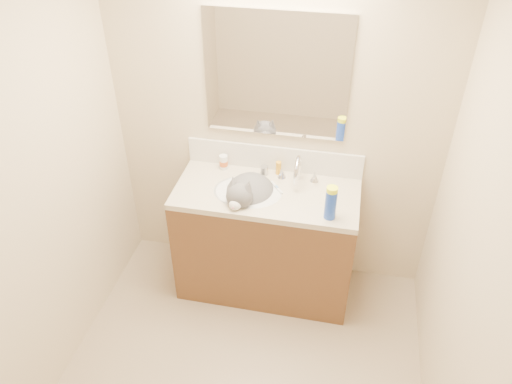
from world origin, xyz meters
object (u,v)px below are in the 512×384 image
at_px(faucet, 298,172).
at_px(silver_jar, 264,170).
at_px(basin, 248,200).
at_px(spray_can, 331,205).
at_px(cat, 248,194).
at_px(amber_bottle, 279,168).
at_px(vanity_cabinet, 266,243).
at_px(pill_bottle, 224,162).

distance_m(faucet, silver_jar, 0.25).
bearing_deg(basin, spray_can, -15.97).
height_order(cat, amber_bottle, cat).
bearing_deg(basin, faucet, 29.12).
height_order(amber_bottle, spray_can, spray_can).
distance_m(basin, amber_bottle, 0.32).
bearing_deg(vanity_cabinet, cat, -163.80).
relative_size(cat, amber_bottle, 5.14).
distance_m(silver_jar, amber_bottle, 0.10).
xyz_separation_m(basin, spray_can, (0.54, -0.15, 0.17)).
bearing_deg(faucet, vanity_cabinet, -142.71).
relative_size(basin, faucet, 1.61).
relative_size(basin, cat, 0.94).
distance_m(cat, amber_bottle, 0.30).
relative_size(cat, silver_jar, 7.84).
bearing_deg(pill_bottle, amber_bottle, 2.02).
height_order(cat, pill_bottle, cat).
xyz_separation_m(pill_bottle, amber_bottle, (0.38, 0.01, -0.00)).
xyz_separation_m(vanity_cabinet, faucet, (0.18, 0.14, 0.54)).
distance_m(pill_bottle, spray_can, 0.85).
bearing_deg(cat, silver_jar, 85.16).
bearing_deg(pill_bottle, spray_can, -26.97).
bearing_deg(amber_bottle, vanity_cabinet, -100.56).
relative_size(vanity_cabinet, pill_bottle, 11.70).
bearing_deg(vanity_cabinet, silver_jar, 105.34).
bearing_deg(faucet, spray_can, -53.14).
relative_size(faucet, pill_bottle, 2.73).
bearing_deg(spray_can, cat, 164.22).
height_order(vanity_cabinet, pill_bottle, pill_bottle).
height_order(vanity_cabinet, silver_jar, silver_jar).
height_order(pill_bottle, amber_bottle, pill_bottle).
bearing_deg(cat, faucet, 40.69).
bearing_deg(amber_bottle, silver_jar, -165.24).
bearing_deg(cat, amber_bottle, 68.76).
xyz_separation_m(cat, silver_jar, (0.06, 0.22, 0.05)).
height_order(silver_jar, amber_bottle, amber_bottle).
distance_m(vanity_cabinet, cat, 0.45).
bearing_deg(spray_can, silver_jar, 141.55).
distance_m(vanity_cabinet, silver_jar, 0.52).
distance_m(faucet, cat, 0.36).
relative_size(vanity_cabinet, amber_bottle, 12.92).
bearing_deg(silver_jar, cat, -105.50).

